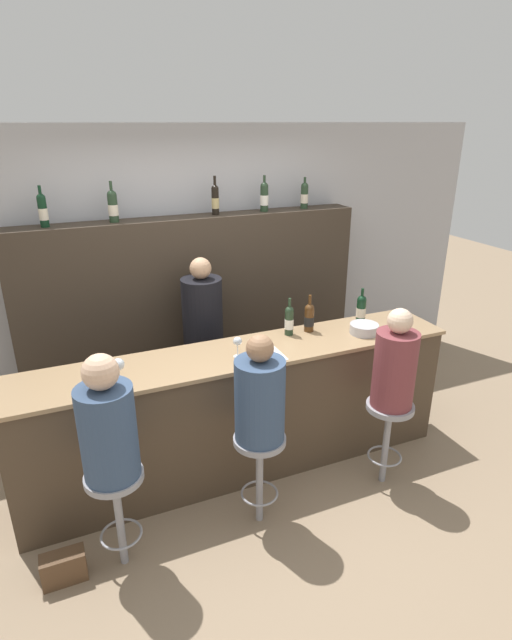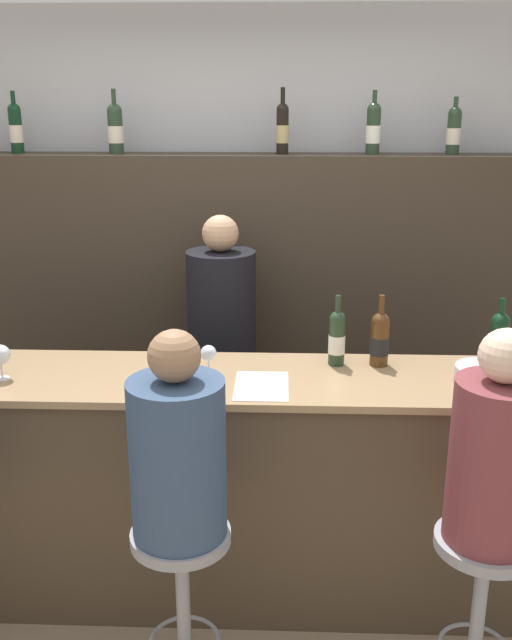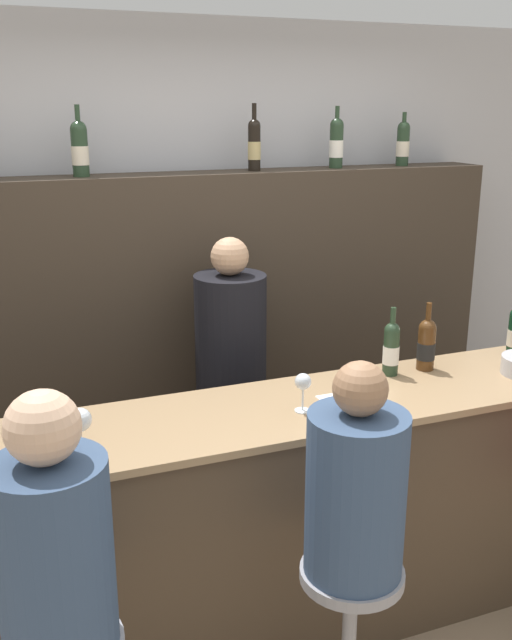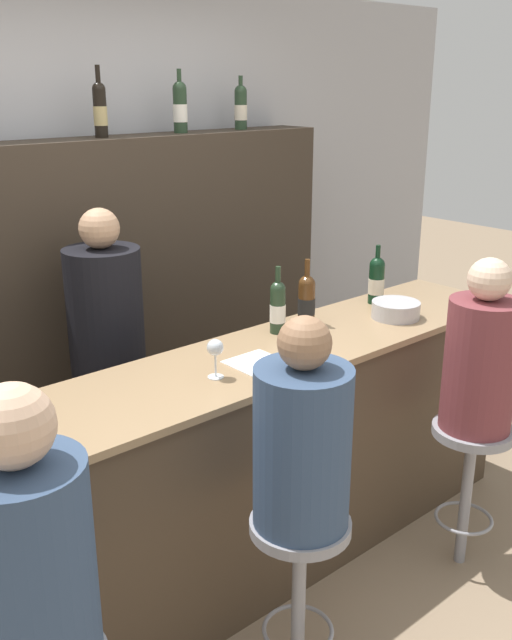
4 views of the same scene
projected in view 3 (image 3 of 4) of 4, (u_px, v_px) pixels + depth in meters
The scene contains 16 objects.
wall_back at pixel (202, 265), 4.00m from camera, with size 6.40×0.05×2.60m.
bar_counter at pixel (305, 516), 2.97m from camera, with size 3.36×0.57×1.03m.
back_bar_cabinet at pixel (215, 342), 3.91m from camera, with size 3.15×0.28×1.83m.
wine_bottle_counter_0 at pixel (391, 348), 3.09m from camera, with size 0.07×0.07×0.30m.
wine_bottle_counter_1 at pixel (426, 344), 3.15m from camera, with size 0.08×0.08×0.31m.
wine_bottle_backbar_1 at pixel (80, 148), 3.38m from camera, with size 0.08×0.08×0.33m.
wine_bottle_backbar_2 at pixel (254, 144), 3.68m from camera, with size 0.07×0.07×0.34m.
wine_bottle_backbar_3 at pixel (336, 143), 3.85m from camera, with size 0.08×0.08×0.33m.
wine_bottle_backbar_4 at pixel (403, 143), 4.00m from camera, with size 0.07×0.07×0.29m.
wine_glass_0 at pixel (80, 421), 2.43m from camera, with size 0.08×0.08×0.14m.
wine_glass_1 at pixel (303, 383), 2.71m from camera, with size 0.06×0.06×0.15m.
tasting_menu at pixel (356, 407), 2.78m from camera, with size 0.21×0.30×0.00m.
guest_seated_left at pixel (53, 541), 1.94m from camera, with size 0.32×0.32×0.77m.
bar_stool_middle at pixel (350, 608), 2.41m from camera, with size 0.35×0.35×0.68m.
guest_seated_middle at pixel (356, 486), 2.27m from camera, with size 0.32×0.32×0.73m.
bartender at pixel (231, 407), 3.54m from camera, with size 0.35×0.35×1.57m.
Camera 3 is at (-1.13, -2.09, 2.16)m, focal length 40.00 mm.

